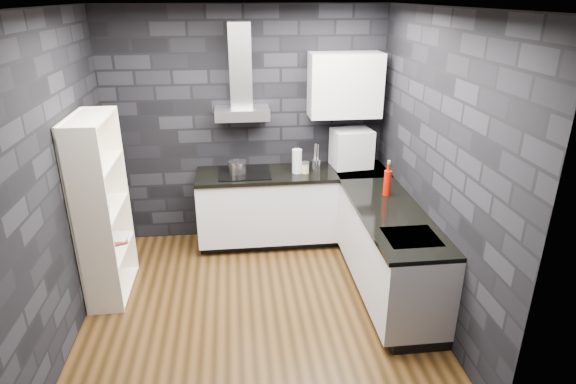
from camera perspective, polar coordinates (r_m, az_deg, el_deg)
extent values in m
plane|color=#442B13|center=(4.76, -3.67, -13.49)|extent=(3.20, 3.20, 0.00)
plane|color=white|center=(3.86, -4.73, 21.04)|extent=(3.20, 3.20, 0.00)
cube|color=black|center=(5.67, -4.92, 7.66)|extent=(3.20, 0.05, 2.70)
cube|color=black|center=(2.66, -2.45, -10.44)|extent=(3.20, 0.05, 2.70)
cube|color=black|center=(4.37, -25.92, 0.87)|extent=(0.05, 3.20, 2.70)
cube|color=black|center=(4.48, 17.14, 2.66)|extent=(0.05, 3.20, 2.70)
cube|color=black|center=(5.91, 0.47, -5.17)|extent=(2.18, 0.50, 0.10)
cube|color=black|center=(5.03, 11.95, -11.08)|extent=(0.50, 1.78, 0.10)
cube|color=silver|center=(5.68, 0.53, -1.52)|extent=(2.20, 0.60, 0.76)
cube|color=silver|center=(4.80, 11.91, -6.84)|extent=(0.60, 1.80, 0.76)
cube|color=black|center=(5.52, 0.55, 2.23)|extent=(2.20, 0.62, 0.04)
cube|color=black|center=(4.62, 12.18, -2.52)|extent=(0.62, 1.80, 0.04)
cube|color=black|center=(5.68, 8.58, 2.56)|extent=(0.62, 0.62, 0.04)
cube|color=#B8B7BC|center=(5.42, -5.45, 9.26)|extent=(0.60, 0.34, 0.12)
cube|color=#B8B7BC|center=(5.40, -5.68, 14.70)|extent=(0.24, 0.20, 0.90)
cube|color=silver|center=(5.50, 6.78, 12.48)|extent=(0.80, 0.35, 0.70)
cube|color=black|center=(5.49, -5.17, 2.29)|extent=(0.58, 0.50, 0.01)
cube|color=#B8B7BC|center=(4.20, 14.42, -5.20)|extent=(0.44, 0.40, 0.01)
cylinder|color=silver|center=(5.47, -5.98, 2.90)|extent=(0.21, 0.21, 0.12)
cylinder|color=silver|center=(5.45, 1.07, 3.68)|extent=(0.12, 0.12, 0.27)
cylinder|color=tan|center=(5.47, 2.02, 2.85)|extent=(0.12, 0.12, 0.11)
cylinder|color=silver|center=(5.54, 3.31, 3.21)|extent=(0.11, 0.11, 0.13)
cube|color=#B4B5BB|center=(5.66, 7.53, 5.17)|extent=(0.48, 0.39, 0.44)
cylinder|color=#920F04|center=(4.93, 11.69, 1.06)|extent=(0.09, 0.09, 0.26)
cube|color=white|center=(4.88, -21.16, -1.96)|extent=(0.59, 0.87, 1.80)
imported|color=silver|center=(4.76, -21.53, -2.12)|extent=(0.27, 0.27, 0.05)
imported|color=maroon|center=(5.14, -20.36, -4.63)|extent=(0.15, 0.07, 0.21)
imported|color=#B2B2B2|center=(5.21, -20.40, -4.02)|extent=(0.17, 0.03, 0.23)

